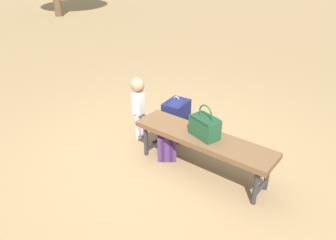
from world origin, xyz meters
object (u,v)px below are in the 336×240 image
park_bench (203,141)px  handbag (205,126)px  child_standing (138,99)px  backpack_large (176,117)px  backpack_small (167,145)px

park_bench → handbag: handbag is taller
child_standing → backpack_large: (-0.31, -0.37, -0.26)m
handbag → backpack_large: handbag is taller
child_standing → backpack_large: child_standing is taller
park_bench → backpack_small: size_ratio=4.46×
park_bench → child_standing: child_standing is taller
park_bench → backpack_large: backpack_large is taller
park_bench → child_standing: bearing=1.9°
backpack_large → park_bench: bearing=155.6°
backpack_small → handbag: bearing=-165.0°
park_bench → backpack_small: 0.50m
park_bench → backpack_small: park_bench is taller
handbag → backpack_small: 0.61m
handbag → backpack_large: (0.75, -0.33, -0.29)m
backpack_large → backpack_small: 0.55m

